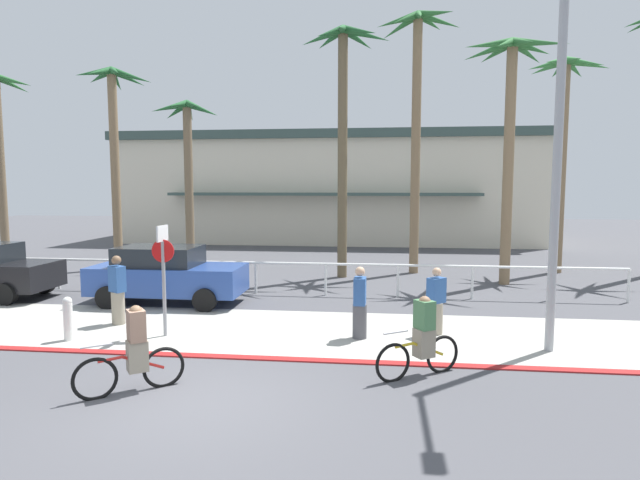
% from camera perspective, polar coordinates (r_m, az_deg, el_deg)
% --- Properties ---
extents(ground_plane, '(80.00, 80.00, 0.00)m').
position_cam_1_polar(ground_plane, '(18.38, -2.39, -4.95)').
color(ground_plane, '#4C4C51').
extents(sidewalk_strip, '(44.00, 4.00, 0.02)m').
position_cam_1_polar(sidewalk_strip, '(12.83, -6.57, -9.70)').
color(sidewalk_strip, '#ADAAA0').
rests_on(sidewalk_strip, ground).
extents(curb_paint, '(44.00, 0.24, 0.03)m').
position_cam_1_polar(curb_paint, '(10.98, -9.03, -12.40)').
color(curb_paint, maroon).
rests_on(curb_paint, ground).
extents(building_backdrop, '(25.55, 12.76, 6.64)m').
position_cam_1_polar(building_backdrop, '(35.66, 1.31, 5.67)').
color(building_backdrop, beige).
rests_on(building_backdrop, ground).
extents(rail_fence, '(20.39, 0.08, 1.04)m').
position_cam_1_polar(rail_fence, '(16.78, -3.22, -3.10)').
color(rail_fence, white).
rests_on(rail_fence, ground).
extents(stop_sign_bike_lane, '(0.52, 0.56, 2.56)m').
position_cam_1_polar(stop_sign_bike_lane, '(12.46, -16.59, -2.53)').
color(stop_sign_bike_lane, gray).
rests_on(stop_sign_bike_lane, ground).
extents(bollard_1, '(0.20, 0.20, 1.00)m').
position_cam_1_polar(bollard_1, '(13.09, -25.60, -7.64)').
color(bollard_1, white).
rests_on(bollard_1, ground).
extents(streetlight_curb, '(0.24, 2.54, 7.50)m').
position_cam_1_polar(streetlight_curb, '(11.55, 24.70, 9.47)').
color(streetlight_curb, '#9EA0A5').
rests_on(streetlight_curb, ground).
extents(palm_tree_1, '(3.12, 2.82, 8.26)m').
position_cam_1_polar(palm_tree_1, '(23.58, -21.38, 11.63)').
color(palm_tree_1, '#846B4C').
rests_on(palm_tree_1, ground).
extents(palm_tree_2, '(2.75, 3.05, 7.03)m').
position_cam_1_polar(palm_tree_2, '(23.21, -14.06, 9.99)').
color(palm_tree_2, '#756047').
rests_on(palm_tree_2, ground).
extents(palm_tree_3, '(3.29, 3.62, 9.27)m').
position_cam_1_polar(palm_tree_3, '(20.11, 2.58, 15.62)').
color(palm_tree_3, brown).
rests_on(palm_tree_3, ground).
extents(palm_tree_4, '(3.24, 2.97, 10.09)m').
position_cam_1_polar(palm_tree_4, '(21.49, 10.41, 16.24)').
color(palm_tree_4, '#846B4C').
rests_on(palm_tree_4, ground).
extents(palm_tree_5, '(3.33, 3.43, 8.44)m').
position_cam_1_polar(palm_tree_5, '(19.68, 19.90, 14.31)').
color(palm_tree_5, '#846B4C').
rests_on(palm_tree_5, ground).
extents(palm_tree_6, '(3.09, 3.37, 8.41)m').
position_cam_1_polar(palm_tree_6, '(23.09, 24.89, 12.35)').
color(palm_tree_6, '#846B4C').
rests_on(palm_tree_6, ground).
extents(car_blue_1, '(4.40, 2.02, 1.69)m').
position_cam_1_polar(car_blue_1, '(16.11, -16.29, -3.57)').
color(car_blue_1, '#284793').
rests_on(car_blue_1, ground).
extents(cyclist_red_0, '(1.49, 1.15, 1.50)m').
position_cam_1_polar(cyclist_red_0, '(9.50, -19.46, -11.28)').
color(cyclist_red_0, black).
rests_on(cyclist_red_0, ground).
extents(cyclist_yellow_1, '(1.56, 1.04, 1.50)m').
position_cam_1_polar(cyclist_yellow_1, '(9.87, 10.96, -10.41)').
color(cyclist_yellow_1, black).
rests_on(cyclist_yellow_1, ground).
extents(pedestrian_0, '(0.47, 0.46, 1.58)m').
position_cam_1_polar(pedestrian_0, '(12.56, 12.44, -6.79)').
color(pedestrian_0, gray).
rests_on(pedestrian_0, ground).
extents(pedestrian_1, '(0.33, 0.41, 1.65)m').
position_cam_1_polar(pedestrian_1, '(11.96, 4.32, -7.12)').
color(pedestrian_1, '#4C4C51').
rests_on(pedestrian_1, ground).
extents(pedestrian_2, '(0.48, 0.44, 1.74)m').
position_cam_1_polar(pedestrian_2, '(14.05, -21.04, -5.35)').
color(pedestrian_2, gray).
rests_on(pedestrian_2, ground).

